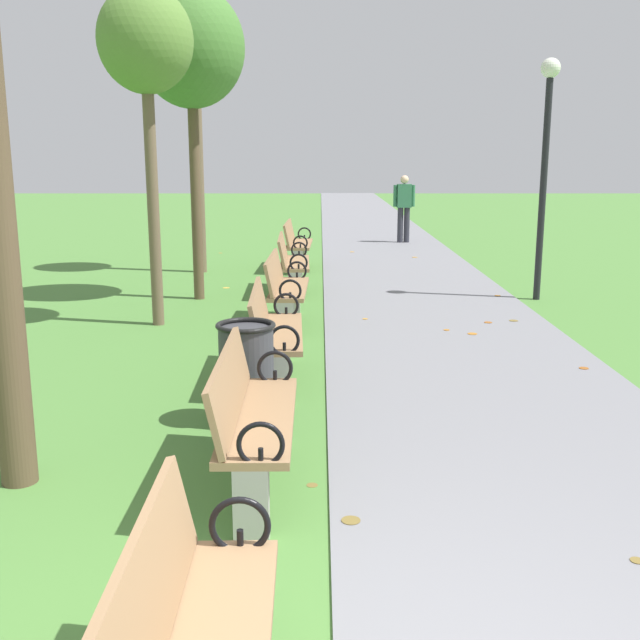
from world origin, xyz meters
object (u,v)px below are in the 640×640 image
object	(u,v)px
tree_4	(193,40)
trash_bin	(246,373)
park_bench_2	(251,416)
park_bench_3	(273,332)
park_bench_6	(296,244)
tree_3	(190,50)
tree_2	(145,46)
park_bench_4	(284,288)
park_bench_5	(291,263)
pedestrian_walking	(403,205)
lamp_post	(545,143)

from	to	relation	value
tree_4	trash_bin	size ratio (longest dim) A/B	5.84
park_bench_2	trash_bin	size ratio (longest dim) A/B	1.91
park_bench_3	park_bench_6	xyz separation A→B (m)	(-0.00, 7.24, 0.00)
park_bench_2	tree_3	world-z (taller)	tree_3
tree_2	trash_bin	size ratio (longest dim) A/B	4.89
park_bench_2	tree_3	size ratio (longest dim) A/B	0.36
park_bench_4	park_bench_5	size ratio (longest dim) A/B	1.00
park_bench_4	park_bench_5	distance (m)	2.30
park_bench_3	tree_3	bearing A→B (deg)	108.14
park_bench_2	park_bench_4	world-z (taller)	same
park_bench_2	tree_4	world-z (taller)	tree_4
park_bench_6	pedestrian_walking	distance (m)	4.98
park_bench_4	tree_4	world-z (taller)	tree_4
park_bench_5	tree_4	xyz separation A→B (m)	(-1.76, 2.19, 3.60)
pedestrian_walking	lamp_post	xyz separation A→B (m)	(1.22, -7.35, 1.38)
tree_3	tree_2	bearing A→B (deg)	-98.05
pedestrian_walking	park_bench_3	bearing A→B (deg)	-102.18
park_bench_3	trash_bin	size ratio (longest dim) A/B	1.92
park_bench_3	tree_2	world-z (taller)	tree_2
tree_4	trash_bin	xyz separation A→B (m)	(1.61, -8.08, -3.66)
park_bench_3	lamp_post	xyz separation A→B (m)	(3.71, 4.18, 1.82)
park_bench_4	tree_2	size ratio (longest dim) A/B	0.39
park_bench_4	tree_4	size ratio (longest dim) A/B	0.33
park_bench_4	tree_2	distance (m)	3.35
park_bench_5	lamp_post	world-z (taller)	lamp_post
park_bench_3	tree_3	world-z (taller)	tree_3
park_bench_5	tree_2	world-z (taller)	tree_2
park_bench_5	tree_3	distance (m)	3.43
park_bench_2	park_bench_5	distance (m)	7.08
tree_3	pedestrian_walking	size ratio (longest dim) A/B	2.76
park_bench_3	tree_3	distance (m)	5.43
trash_bin	lamp_post	distance (m)	6.88
park_bench_3	park_bench_5	distance (m)	4.71
tree_3	tree_4	world-z (taller)	tree_4
park_bench_3	park_bench_2	bearing A→B (deg)	-90.00
park_bench_3	park_bench_5	xyz separation A→B (m)	(-0.00, 4.71, 0.00)
park_bench_6	lamp_post	size ratio (longest dim) A/B	0.46
park_bench_5	pedestrian_walking	xyz separation A→B (m)	(2.49, 6.83, 0.44)
pedestrian_walking	lamp_post	distance (m)	7.58
trash_bin	lamp_post	bearing A→B (deg)	54.28
trash_bin	lamp_post	world-z (taller)	lamp_post
tree_4	pedestrian_walking	size ratio (longest dim) A/B	3.03
park_bench_3	tree_3	xyz separation A→B (m)	(-1.39, 4.23, 3.10)
tree_3	park_bench_4	bearing A→B (deg)	-52.80
tree_2	trash_bin	xyz separation A→B (m)	(1.49, -3.65, -2.98)
park_bench_2	park_bench_4	distance (m)	4.78
park_bench_4	trash_bin	distance (m)	3.60
park_bench_4	park_bench_3	bearing A→B (deg)	-90.00
tree_2	trash_bin	world-z (taller)	tree_2
park_bench_4	lamp_post	xyz separation A→B (m)	(3.71, 1.78, 1.82)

